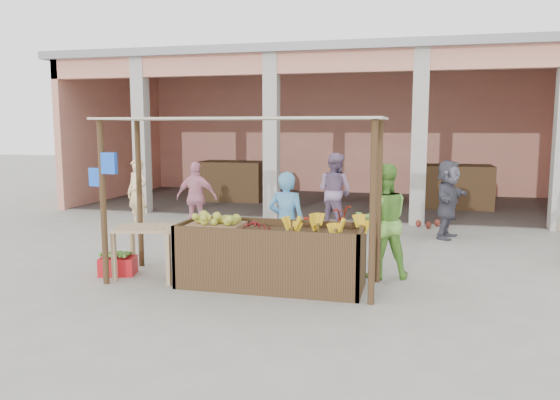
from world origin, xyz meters
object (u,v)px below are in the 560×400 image
(fruit_stall, at_px, (271,259))
(red_crate, at_px, (118,266))
(side_table, at_px, (149,236))
(vendor_green, at_px, (382,218))
(motorcycle, at_px, (319,229))
(vendor_blue, at_px, (286,219))

(fruit_stall, height_order, red_crate, fruit_stall)
(side_table, height_order, red_crate, side_table)
(vendor_green, height_order, motorcycle, vendor_green)
(side_table, height_order, vendor_green, vendor_green)
(fruit_stall, xyz_separation_m, side_table, (-1.86, -0.04, 0.25))
(side_table, xyz_separation_m, vendor_blue, (1.91, 0.80, 0.20))
(motorcycle, bearing_deg, red_crate, 147.37)
(red_crate, height_order, motorcycle, motorcycle)
(red_crate, bearing_deg, side_table, -22.05)
(side_table, distance_m, vendor_blue, 2.08)
(side_table, relative_size, vendor_green, 0.60)
(side_table, distance_m, motorcycle, 3.03)
(fruit_stall, relative_size, vendor_blue, 1.54)
(vendor_blue, bearing_deg, fruit_stall, 87.76)
(fruit_stall, xyz_separation_m, vendor_green, (1.49, 0.87, 0.51))
(red_crate, bearing_deg, fruit_stall, -15.71)
(motorcycle, bearing_deg, vendor_blue, -171.26)
(vendor_blue, xyz_separation_m, vendor_green, (1.44, 0.11, 0.06))
(fruit_stall, bearing_deg, vendor_green, 30.24)
(vendor_green, xyz_separation_m, motorcycle, (-1.15, 1.17, -0.44))
(fruit_stall, bearing_deg, vendor_blue, 86.66)
(motorcycle, bearing_deg, fruit_stall, -167.76)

